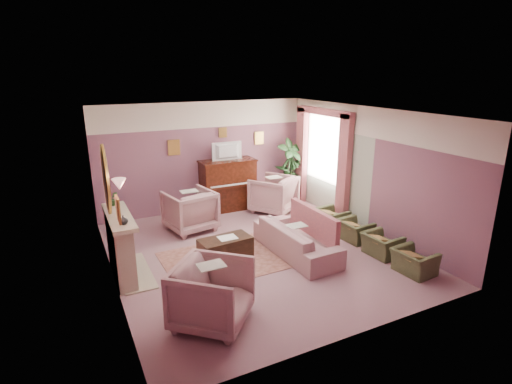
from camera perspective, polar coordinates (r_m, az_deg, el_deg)
name	(u,v)px	position (r m, az deg, el deg)	size (l,w,h in m)	color
floor	(256,252)	(8.22, 0.07, -8.52)	(5.50, 6.00, 0.01)	gray
ceiling	(257,112)	(7.45, 0.07, 11.30)	(5.50, 6.00, 0.01)	white
wall_back	(205,157)	(10.41, -7.33, 5.00)	(5.50, 0.02, 2.80)	#6D4B68
wall_front	(360,244)	(5.36, 14.62, -7.14)	(5.50, 0.02, 2.80)	#6D4B68
wall_left	(107,206)	(7.00, -20.55, -1.94)	(0.02, 6.00, 2.80)	#6D4B68
wall_right	(367,171)	(9.23, 15.56, 2.97)	(0.02, 6.00, 2.80)	#6D4B68
picture_rail_band	(203,115)	(10.23, -7.54, 10.89)	(5.50, 0.01, 0.65)	silver
stripe_panel	(330,172)	(10.27, 10.57, 2.83)	(0.01, 3.00, 2.15)	#AEB9A0
fireplace_surround	(120,247)	(7.50, -18.83, -7.48)	(0.30, 1.40, 1.10)	tan
fireplace_inset	(127,254)	(7.57, -17.97, -8.41)	(0.18, 0.72, 0.68)	black
fire_ember	(130,263)	(7.65, -17.55, -9.59)	(0.06, 0.54, 0.10)	orange
mantel_shelf	(119,217)	(7.29, -19.03, -3.36)	(0.40, 1.55, 0.07)	tan
hearth	(135,272)	(7.75, -16.97, -10.90)	(0.55, 1.50, 0.02)	tan
mirror_frame	(106,180)	(7.08, -20.67, 1.65)	(0.04, 0.72, 1.20)	gold
mirror_glass	(107,180)	(7.08, -20.47, 1.68)	(0.01, 0.60, 1.06)	silver
sconce_shade	(119,184)	(6.03, -18.96, 1.06)	(0.20, 0.20, 0.16)	#F4AD9A
piano	(228,185)	(10.47, -4.02, 0.94)	(1.40, 0.60, 1.30)	#3A150A
piano_keyshelf	(233,186)	(10.14, -3.27, 0.83)	(1.30, 0.12, 0.06)	#3A150A
piano_keys	(233,185)	(10.13, -3.27, 1.05)	(1.20, 0.08, 0.02)	silver
piano_top	(228,161)	(10.31, -4.09, 4.47)	(1.45, 0.65, 0.04)	#3A150A
television	(228,150)	(10.20, -4.02, 6.00)	(0.80, 0.12, 0.48)	black
print_back_left	(174,147)	(10.08, -11.64, 6.26)	(0.30, 0.03, 0.38)	gold
print_back_right	(259,138)	(10.90, 0.44, 7.71)	(0.26, 0.03, 0.34)	gold
print_back_mid	(223,133)	(10.44, -4.77, 8.46)	(0.22, 0.03, 0.26)	gold
print_left_wall	(118,210)	(5.77, -19.10, -2.39)	(0.03, 0.28, 0.36)	gold
window_blind	(325,146)	(10.32, 9.77, 6.48)	(0.03, 1.40, 1.80)	beige
curtain_left	(344,169)	(9.64, 12.46, 3.16)	(0.16, 0.34, 2.60)	#A7555B
curtain_right	(302,155)	(11.09, 6.55, 5.24)	(0.16, 0.34, 2.60)	#A7555B
pelmet	(324,112)	(10.15, 9.64, 11.23)	(0.16, 2.20, 0.16)	#A7555B
mantel_plant	(114,199)	(7.76, -19.64, -0.88)	(0.16, 0.16, 0.28)	#214720
mantel_vase	(123,220)	(6.79, -18.44, -3.82)	(0.16, 0.16, 0.16)	silver
area_rug	(230,258)	(7.95, -3.80, -9.44)	(2.50, 1.80, 0.01)	#9D6052
coffee_table	(225,249)	(7.82, -4.39, -8.12)	(1.00, 0.50, 0.45)	black
table_paper	(228,238)	(7.75, -4.09, -6.52)	(0.35, 0.28, 0.01)	white
sofa	(296,234)	(8.01, 5.78, -5.97)	(0.70, 2.11, 0.85)	tan
sofa_throw	(313,222)	(8.15, 8.20, -4.33)	(0.11, 1.60, 0.59)	#A7555B
floral_armchair_left	(190,208)	(9.24, -9.44, -2.30)	(1.00, 1.00, 1.04)	tan
floral_armchair_right	(273,192)	(10.30, 2.51, -0.06)	(1.00, 1.00, 1.04)	tan
floral_armchair_front	(212,291)	(5.90, -6.29, -13.90)	(1.00, 1.00, 1.04)	tan
olive_chair_a	(414,258)	(7.83, 21.69, -8.76)	(0.49, 0.69, 0.60)	#4B5331
olive_chair_b	(382,241)	(8.34, 17.55, -6.73)	(0.49, 0.69, 0.60)	#4B5331
olive_chair_c	(355,227)	(8.89, 13.93, -4.92)	(0.49, 0.69, 0.60)	#4B5331
olive_chair_d	(332,215)	(9.48, 10.76, -3.31)	(0.49, 0.69, 0.60)	#4B5331
side_table	(287,188)	(11.27, 4.44, 0.52)	(0.52, 0.52, 0.70)	beige
side_plant_big	(287,171)	(11.14, 4.50, 3.08)	(0.30, 0.30, 0.34)	#214720
side_plant_small	(293,172)	(11.12, 5.29, 2.88)	(0.16, 0.16, 0.28)	#214720
palm_pot	(290,196)	(11.24, 4.82, -0.51)	(0.34, 0.34, 0.34)	brown
palm_plant	(290,165)	(11.00, 4.93, 3.91)	(0.76, 0.76, 1.44)	#214720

